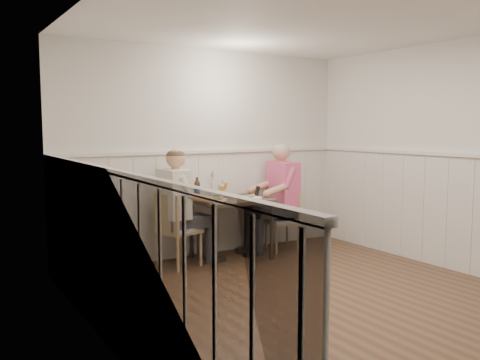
{
  "coord_description": "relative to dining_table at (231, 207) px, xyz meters",
  "views": [
    {
      "loc": [
        -3.09,
        -3.47,
        1.63
      ],
      "look_at": [
        0.1,
        1.64,
        1.0
      ],
      "focal_mm": 38.0,
      "sensor_mm": 36.0,
      "label": 1
    }
  ],
  "objects": [
    {
      "name": "ground_plane",
      "position": [
        -0.1,
        -1.84,
        -0.65
      ],
      "size": [
        4.5,
        4.5,
        0.0
      ],
      "primitive_type": "plane",
      "color": "#4C3022"
    },
    {
      "name": "room_shell",
      "position": [
        -0.1,
        -1.84,
        0.87
      ],
      "size": [
        4.04,
        4.54,
        2.6
      ],
      "color": "silver",
      "rests_on": "ground"
    },
    {
      "name": "wainscot",
      "position": [
        -0.1,
        -1.15,
        0.04
      ],
      "size": [
        4.0,
        4.49,
        1.34
      ],
      "color": "white",
      "rests_on": "ground"
    },
    {
      "name": "dining_table",
      "position": [
        0.0,
        0.0,
        0.0
      ],
      "size": [
        0.9,
        0.7,
        0.75
      ],
      "color": "#483B2B",
      "rests_on": "ground"
    },
    {
      "name": "chair_right",
      "position": [
        0.82,
        -0.02,
        -0.22
      ],
      "size": [
        0.43,
        0.43,
        0.78
      ],
      "color": "tan",
      "rests_on": "ground"
    },
    {
      "name": "chair_left",
      "position": [
        -0.76,
        -0.0,
        -0.18
      ],
      "size": [
        0.5,
        0.5,
        0.87
      ],
      "color": "tan",
      "rests_on": "ground"
    },
    {
      "name": "man_in_pink",
      "position": [
        0.77,
        0.03,
        -0.04
      ],
      "size": [
        0.68,
        0.47,
        1.44
      ],
      "color": "#3F3F47",
      "rests_on": "ground"
    },
    {
      "name": "diner_cream",
      "position": [
        -0.72,
        0.02,
        -0.06
      ],
      "size": [
        0.66,
        0.46,
        1.41
      ],
      "color": "#3F3F47",
      "rests_on": "ground"
    },
    {
      "name": "plate_man",
      "position": [
        0.22,
        -0.06,
        0.12
      ],
      "size": [
        0.24,
        0.24,
        0.06
      ],
      "color": "white",
      "rests_on": "dining_table"
    },
    {
      "name": "plate_diner",
      "position": [
        -0.25,
        -0.05,
        0.12
      ],
      "size": [
        0.27,
        0.27,
        0.07
      ],
      "color": "white",
      "rests_on": "dining_table"
    },
    {
      "name": "beer_glass_a",
      "position": [
        0.05,
        0.26,
        0.24
      ],
      "size": [
        0.08,
        0.08,
        0.21
      ],
      "color": "silver",
      "rests_on": "dining_table"
    },
    {
      "name": "beer_glass_b",
      "position": [
        -0.06,
        0.14,
        0.22
      ],
      "size": [
        0.07,
        0.07,
        0.18
      ],
      "color": "silver",
      "rests_on": "dining_table"
    },
    {
      "name": "beer_bottle",
      "position": [
        -0.35,
        0.24,
        0.22
      ],
      "size": [
        0.07,
        0.07,
        0.26
      ],
      "color": "#322111",
      "rests_on": "dining_table"
    },
    {
      "name": "rolled_napkin",
      "position": [
        0.13,
        -0.31,
        0.12
      ],
      "size": [
        0.21,
        0.08,
        0.05
      ],
      "color": "white",
      "rests_on": "dining_table"
    },
    {
      "name": "grass_vase",
      "position": [
        -0.11,
        0.31,
        0.26
      ],
      "size": [
        0.04,
        0.04,
        0.35
      ],
      "color": "silver",
      "rests_on": "dining_table"
    },
    {
      "name": "gingham_mat",
      "position": [
        -0.22,
        0.19,
        0.1
      ],
      "size": [
        0.3,
        0.26,
        0.01
      ],
      "color": "#647CAB",
      "rests_on": "dining_table"
    }
  ]
}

